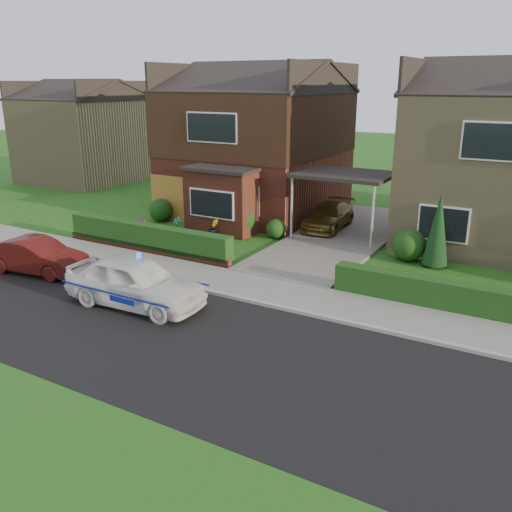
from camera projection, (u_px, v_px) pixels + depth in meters
The scene contains 25 objects.
ground at pixel (183, 342), 13.74m from camera, with size 120.00×120.00×0.00m, color #1A5015.
road at pixel (183, 342), 13.74m from camera, with size 60.00×6.00×0.02m, color black.
kerb at pixel (245, 300), 16.24m from camera, with size 60.00×0.16×0.12m, color #9E9993.
sidewalk at pixel (262, 289), 17.11m from camera, with size 60.00×2.00×0.10m, color slate.
grass_verge at pixel (11, 454), 9.61m from camera, with size 60.00×4.00×0.01m, color #1A5015.
driveway at pixel (342, 237), 22.79m from camera, with size 3.80×12.00×0.12m, color #666059.
house_left at pixel (257, 134), 26.78m from camera, with size 7.50×9.53×7.25m.
house_right at pixel (512, 151), 21.41m from camera, with size 7.50×8.06×7.25m.
carport_link at pixel (345, 176), 21.96m from camera, with size 3.80×3.00×2.77m.
garage_door at pixel (170, 198), 25.54m from camera, with size 2.20×0.10×2.10m, color #8E5E1F.
dwarf_wall at pixel (146, 248), 20.81m from camera, with size 7.70×0.25×0.36m, color brown.
hedge_left at pixel (149, 252), 20.99m from camera, with size 7.50×0.55×0.90m, color #1A3811.
hedge_right at pixel (461, 314), 15.40m from camera, with size 7.50×0.55×0.80m, color #1A3811.
shrub_left_far at pixel (160, 210), 25.44m from camera, with size 1.08×1.08×1.08m, color #1A3811.
shrub_left_mid at pixel (240, 220), 23.11m from camera, with size 1.32×1.32×1.32m, color #1A3811.
shrub_left_near at pixel (276, 229), 22.67m from camera, with size 0.84×0.84×0.84m, color #1A3811.
shrub_right_near at pixel (409, 245), 19.79m from camera, with size 1.20×1.20×1.20m, color #1A3811.
conifer_a at pixel (438, 231), 18.94m from camera, with size 0.90×0.90×2.60m, color black.
neighbour_left at pixel (86, 140), 35.63m from camera, with size 6.50×7.00×5.20m, color #9F8961.
police_car at pixel (135, 282), 15.74m from camera, with size 3.97×4.40×1.63m.
driveway_car at pixel (329, 216), 23.84m from camera, with size 1.51×3.72×1.08m, color brown.
street_car at pixel (37, 257), 18.48m from camera, with size 3.65×1.27×1.20m, color #47110F.
potted_plant_a at pixel (177, 226), 23.24m from camera, with size 0.40×0.27×0.75m, color gray.
potted_plant_b at pixel (213, 228), 22.79m from camera, with size 0.36×0.44×0.81m, color gray.
potted_plant_c at pixel (143, 228), 23.05m from camera, with size 0.41×0.41×0.74m, color gray.
Camera 1 is at (7.80, -9.82, 6.30)m, focal length 38.00 mm.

